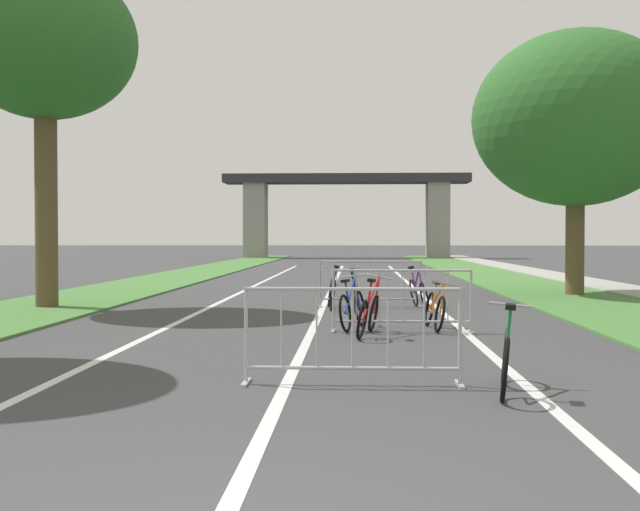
{
  "coord_description": "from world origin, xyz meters",
  "views": [
    {
      "loc": [
        0.74,
        -3.86,
        1.58
      ],
      "look_at": [
        -0.19,
        16.51,
        1.11
      ],
      "focal_mm": 43.98,
      "sensor_mm": 36.0,
      "label": 1
    }
  ],
  "objects_px": {
    "bicycle_purple_3": "(418,292)",
    "bicycle_blue_5": "(352,308)",
    "bicycle_green_2": "(506,358)",
    "tree_left_oak_near": "(45,44)",
    "crowd_barrier_nearest": "(352,336)",
    "crowd_barrier_second": "(402,301)",
    "tree_right_pine_near": "(576,119)",
    "bicycle_red_6": "(369,314)",
    "bicycle_teal_0": "(332,292)",
    "crowd_barrier_third": "(370,284)",
    "bicycle_black_1": "(356,291)",
    "bicycle_orange_4": "(435,309)"
  },
  "relations": [
    {
      "from": "bicycle_purple_3",
      "to": "bicycle_blue_5",
      "type": "bearing_deg",
      "value": 61.97
    },
    {
      "from": "bicycle_green_2",
      "to": "bicycle_blue_5",
      "type": "xyz_separation_m",
      "value": [
        -1.58,
        5.49,
        0.0
      ]
    },
    {
      "from": "tree_left_oak_near",
      "to": "crowd_barrier_nearest",
      "type": "bearing_deg",
      "value": -51.9
    },
    {
      "from": "tree_left_oak_near",
      "to": "crowd_barrier_second",
      "type": "height_order",
      "value": "tree_left_oak_near"
    },
    {
      "from": "tree_right_pine_near",
      "to": "tree_left_oak_near",
      "type": "bearing_deg",
      "value": -161.42
    },
    {
      "from": "tree_left_oak_near",
      "to": "tree_right_pine_near",
      "type": "height_order",
      "value": "tree_left_oak_near"
    },
    {
      "from": "crowd_barrier_nearest",
      "to": "bicycle_red_6",
      "type": "xyz_separation_m",
      "value": [
        0.24,
        4.17,
        -0.16
      ]
    },
    {
      "from": "tree_left_oak_near",
      "to": "bicycle_teal_0",
      "type": "distance_m",
      "value": 8.37
    },
    {
      "from": "crowd_barrier_third",
      "to": "bicycle_teal_0",
      "type": "relative_size",
      "value": 1.43
    },
    {
      "from": "bicycle_black_1",
      "to": "bicycle_teal_0",
      "type": "bearing_deg",
      "value": 19.2
    },
    {
      "from": "bicycle_black_1",
      "to": "bicycle_green_2",
      "type": "height_order",
      "value": "bicycle_black_1"
    },
    {
      "from": "tree_left_oak_near",
      "to": "bicycle_orange_4",
      "type": "xyz_separation_m",
      "value": [
        8.21,
        -3.59,
        -5.5
      ]
    },
    {
      "from": "crowd_barrier_second",
      "to": "crowd_barrier_nearest",
      "type": "bearing_deg",
      "value": -99.71
    },
    {
      "from": "tree_left_oak_near",
      "to": "bicycle_black_1",
      "type": "relative_size",
      "value": 4.42
    },
    {
      "from": "bicycle_green_2",
      "to": "bicycle_orange_4",
      "type": "distance_m",
      "value": 5.48
    },
    {
      "from": "tree_right_pine_near",
      "to": "crowd_barrier_second",
      "type": "distance_m",
      "value": 10.61
    },
    {
      "from": "crowd_barrier_nearest",
      "to": "bicycle_green_2",
      "type": "height_order",
      "value": "crowd_barrier_nearest"
    },
    {
      "from": "bicycle_red_6",
      "to": "bicycle_purple_3",
      "type": "bearing_deg",
      "value": 87.1
    },
    {
      "from": "tree_right_pine_near",
      "to": "crowd_barrier_second",
      "type": "xyz_separation_m",
      "value": [
        -5.12,
        -8.27,
        -4.23
      ]
    },
    {
      "from": "tree_right_pine_near",
      "to": "bicycle_black_1",
      "type": "distance_m",
      "value": 8.31
    },
    {
      "from": "bicycle_teal_0",
      "to": "bicycle_orange_4",
      "type": "xyz_separation_m",
      "value": [
        1.88,
        -3.79,
        -0.03
      ]
    },
    {
      "from": "bicycle_purple_3",
      "to": "bicycle_orange_4",
      "type": "xyz_separation_m",
      "value": [
        -0.03,
        -3.91,
        -0.02
      ]
    },
    {
      "from": "crowd_barrier_second",
      "to": "bicycle_orange_4",
      "type": "distance_m",
      "value": 0.73
    },
    {
      "from": "crowd_barrier_third",
      "to": "bicycle_red_6",
      "type": "height_order",
      "value": "crowd_barrier_third"
    },
    {
      "from": "tree_left_oak_near",
      "to": "crowd_barrier_nearest",
      "type": "relative_size",
      "value": 3.24
    },
    {
      "from": "tree_right_pine_near",
      "to": "bicycle_black_1",
      "type": "xyz_separation_m",
      "value": [
        -5.88,
        -3.91,
        -4.37
      ]
    },
    {
      "from": "tree_left_oak_near",
      "to": "crowd_barrier_third",
      "type": "distance_m",
      "value": 8.98
    },
    {
      "from": "tree_right_pine_near",
      "to": "crowd_barrier_second",
      "type": "height_order",
      "value": "tree_right_pine_near"
    },
    {
      "from": "bicycle_black_1",
      "to": "bicycle_red_6",
      "type": "relative_size",
      "value": 1.03
    },
    {
      "from": "tree_right_pine_near",
      "to": "bicycle_green_2",
      "type": "xyz_separation_m",
      "value": [
        -4.37,
        -13.35,
        -4.39
      ]
    },
    {
      "from": "tree_left_oak_near",
      "to": "bicycle_purple_3",
      "type": "height_order",
      "value": "tree_left_oak_near"
    },
    {
      "from": "crowd_barrier_third",
      "to": "bicycle_green_2",
      "type": "bearing_deg",
      "value": -83.08
    },
    {
      "from": "bicycle_black_1",
      "to": "bicycle_red_6",
      "type": "bearing_deg",
      "value": 93.22
    },
    {
      "from": "bicycle_black_1",
      "to": "tree_left_oak_near",
      "type": "bearing_deg",
      "value": 4.07
    },
    {
      "from": "crowd_barrier_third",
      "to": "bicycle_red_6",
      "type": "distance_m",
      "value": 5.27
    },
    {
      "from": "tree_right_pine_near",
      "to": "crowd_barrier_nearest",
      "type": "bearing_deg",
      "value": -114.55
    },
    {
      "from": "bicycle_purple_3",
      "to": "tree_left_oak_near",
      "type": "bearing_deg",
      "value": -5.49
    },
    {
      "from": "bicycle_teal_0",
      "to": "bicycle_purple_3",
      "type": "distance_m",
      "value": 1.91
    },
    {
      "from": "tree_left_oak_near",
      "to": "bicycle_purple_3",
      "type": "distance_m",
      "value": 9.9
    },
    {
      "from": "tree_right_pine_near",
      "to": "bicycle_orange_4",
      "type": "xyz_separation_m",
      "value": [
        -4.54,
        -7.87,
        -4.4
      ]
    },
    {
      "from": "bicycle_black_1",
      "to": "bicycle_red_6",
      "type": "distance_m",
      "value": 4.91
    },
    {
      "from": "bicycle_black_1",
      "to": "bicycle_blue_5",
      "type": "bearing_deg",
      "value": 89.96
    },
    {
      "from": "bicycle_black_1",
      "to": "bicycle_purple_3",
      "type": "bearing_deg",
      "value": 178.7
    },
    {
      "from": "crowd_barrier_nearest",
      "to": "crowd_barrier_second",
      "type": "height_order",
      "value": "same"
    },
    {
      "from": "tree_left_oak_near",
      "to": "crowd_barrier_second",
      "type": "xyz_separation_m",
      "value": [
        7.63,
        -3.98,
        -5.33
      ]
    },
    {
      "from": "crowd_barrier_second",
      "to": "bicycle_purple_3",
      "type": "distance_m",
      "value": 4.35
    },
    {
      "from": "bicycle_green_2",
      "to": "bicycle_orange_4",
      "type": "relative_size",
      "value": 0.99
    },
    {
      "from": "bicycle_green_2",
      "to": "bicycle_orange_4",
      "type": "xyz_separation_m",
      "value": [
        -0.17,
        5.48,
        -0.01
      ]
    },
    {
      "from": "crowd_barrier_third",
      "to": "bicycle_black_1",
      "type": "distance_m",
      "value": 0.5
    },
    {
      "from": "bicycle_red_6",
      "to": "bicycle_green_2",
      "type": "bearing_deg",
      "value": -63.06
    }
  ]
}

